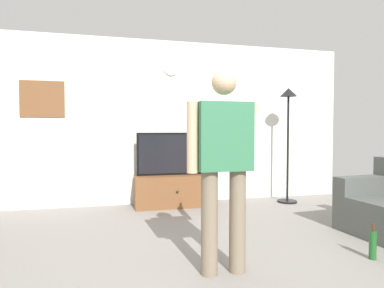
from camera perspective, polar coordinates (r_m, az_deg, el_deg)
The scene contains 9 objects.
ground_plane at distance 2.87m, azimuth 5.64°, elevation -22.47°, with size 8.40×8.40×0.00m, color gray.
back_wall at distance 5.48m, azimuth -4.57°, elevation 3.84°, with size 6.40×0.10×2.70m, color silver.
tv_stand at distance 5.23m, azimuth -3.07°, elevation -8.20°, with size 1.27×0.47×0.50m.
television at distance 5.20m, azimuth -3.18°, elevation -1.73°, with size 1.19×0.07×0.68m.
wall_clock at distance 5.53m, azimuth -3.69°, elevation 13.24°, with size 0.25×0.25×0.03m, color white.
framed_picture at distance 5.48m, azimuth -24.85°, elevation 7.22°, with size 0.64×0.04×0.55m, color brown.
floor_lamp at distance 5.65m, azimuth 16.58°, elevation 3.94°, with size 0.32×0.32×1.92m.
person_standing_nearer_lamp at distance 2.73m, azimuth 5.54°, elevation -2.39°, with size 0.63×0.78×1.71m.
beverage_bottle at distance 3.59m, azimuth 29.23°, elevation -15.22°, with size 0.07×0.07×0.33m.
Camera 1 is at (-0.86, -2.46, 1.20)m, focal length 30.28 mm.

